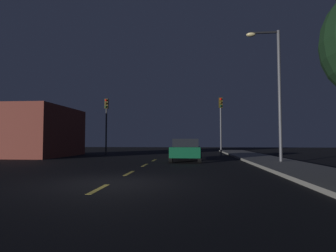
# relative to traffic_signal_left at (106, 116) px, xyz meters

# --- Properties ---
(ground_plane) EXTENTS (80.00, 80.00, 0.00)m
(ground_plane) POSITION_rel_traffic_signal_left_xyz_m (5.20, -8.74, -3.62)
(ground_plane) COLOR black
(sidewalk_curb_right) EXTENTS (3.00, 40.00, 0.15)m
(sidewalk_curb_right) POSITION_rel_traffic_signal_left_xyz_m (12.70, -8.74, -3.55)
(sidewalk_curb_right) COLOR gray
(sidewalk_curb_right) RESTS_ON ground_plane
(lane_stripe_nearest) EXTENTS (0.16, 1.60, 0.01)m
(lane_stripe_nearest) POSITION_rel_traffic_signal_left_xyz_m (5.20, -16.94, -3.62)
(lane_stripe_nearest) COLOR #EACC4C
(lane_stripe_nearest) RESTS_ON ground_plane
(lane_stripe_second) EXTENTS (0.16, 1.60, 0.01)m
(lane_stripe_second) POSITION_rel_traffic_signal_left_xyz_m (5.20, -13.14, -3.62)
(lane_stripe_second) COLOR #EACC4C
(lane_stripe_second) RESTS_ON ground_plane
(lane_stripe_third) EXTENTS (0.16, 1.60, 0.01)m
(lane_stripe_third) POSITION_rel_traffic_signal_left_xyz_m (5.20, -9.34, -3.62)
(lane_stripe_third) COLOR #EACC4C
(lane_stripe_third) RESTS_ON ground_plane
(lane_stripe_fourth) EXTENTS (0.16, 1.60, 0.01)m
(lane_stripe_fourth) POSITION_rel_traffic_signal_left_xyz_m (5.20, -5.54, -3.62)
(lane_stripe_fourth) COLOR #EACC4C
(lane_stripe_fourth) RESTS_ON ground_plane
(traffic_signal_left) EXTENTS (0.32, 0.38, 5.19)m
(traffic_signal_left) POSITION_rel_traffic_signal_left_xyz_m (0.00, 0.00, 0.00)
(traffic_signal_left) COLOR #2D2D30
(traffic_signal_left) RESTS_ON ground_plane
(traffic_signal_right) EXTENTS (0.32, 0.38, 5.16)m
(traffic_signal_right) POSITION_rel_traffic_signal_left_xyz_m (10.35, -0.00, -0.02)
(traffic_signal_right) COLOR #4C4C51
(traffic_signal_right) RESTS_ON ground_plane
(car_stopped_ahead) EXTENTS (2.03, 4.58, 1.48)m
(car_stopped_ahead) POSITION_rel_traffic_signal_left_xyz_m (7.43, -6.04, -2.86)
(car_stopped_ahead) COLOR #0F4C2D
(car_stopped_ahead) RESTS_ON ground_plane
(street_lamp_right) EXTENTS (1.97, 0.36, 7.95)m
(street_lamp_right) POSITION_rel_traffic_signal_left_xyz_m (12.72, -7.90, 1.11)
(street_lamp_right) COLOR #4C4C51
(street_lamp_right) RESTS_ON ground_plane
(storefront_left) EXTENTS (4.19, 7.80, 4.22)m
(storefront_left) POSITION_rel_traffic_signal_left_xyz_m (-4.89, -1.82, -1.51)
(storefront_left) COLOR maroon
(storefront_left) RESTS_ON ground_plane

